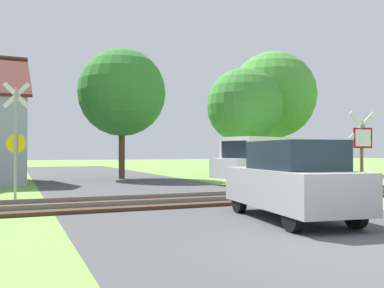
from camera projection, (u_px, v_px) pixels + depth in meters
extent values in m
plane|color=#6B9942|center=(360.00, 251.00, 6.60)|extent=(160.00, 160.00, 0.00)
cube|color=#424244|center=(284.00, 229.00, 8.45)|extent=(8.08, 80.00, 0.01)
cube|color=#422D1E|center=(189.00, 201.00, 13.04)|extent=(60.00, 2.60, 0.10)
cube|color=slate|center=(181.00, 195.00, 13.70)|extent=(60.00, 0.08, 0.12)
cube|color=slate|center=(199.00, 199.00, 12.38)|extent=(60.00, 0.08, 0.12)
cylinder|color=brown|center=(362.00, 163.00, 12.62)|extent=(0.10, 0.10, 2.44)
cube|color=red|center=(363.00, 138.00, 12.57)|extent=(0.59, 0.16, 0.60)
cube|color=white|center=(363.00, 138.00, 12.55)|extent=(0.48, 0.12, 0.49)
cube|color=white|center=(363.00, 126.00, 12.57)|extent=(0.86, 0.21, 0.88)
cube|color=white|center=(363.00, 126.00, 12.57)|extent=(0.86, 0.21, 0.88)
cylinder|color=#9E9EA5|center=(16.00, 143.00, 13.95)|extent=(0.09, 0.09, 3.65)
cube|color=white|center=(16.00, 95.00, 14.04)|extent=(0.86, 0.25, 0.88)
cube|color=white|center=(16.00, 95.00, 14.04)|extent=(0.86, 0.25, 0.88)
cylinder|color=yellow|center=(16.00, 143.00, 14.01)|extent=(0.63, 0.19, 0.64)
cylinder|color=#513823|center=(245.00, 155.00, 26.48)|extent=(0.39, 0.39, 2.65)
sphere|color=#3D8433|center=(244.00, 106.00, 26.54)|extent=(4.71, 4.71, 4.71)
cylinder|color=#513823|center=(122.00, 152.00, 24.49)|extent=(0.35, 0.35, 3.08)
sphere|color=#337A2D|center=(122.00, 92.00, 24.56)|extent=(5.02, 5.02, 5.02)
cylinder|color=#513823|center=(273.00, 150.00, 30.95)|extent=(0.41, 0.41, 3.32)
sphere|color=#478E38|center=(273.00, 95.00, 31.03)|extent=(6.28, 6.28, 6.28)
cube|color=white|center=(264.00, 157.00, 20.83)|extent=(4.57, 3.03, 1.90)
cube|color=white|center=(228.00, 169.00, 19.26)|extent=(1.19, 1.93, 0.90)
cube|color=#19232D|center=(234.00, 150.00, 19.51)|extent=(0.51, 1.56, 0.85)
cube|color=navy|center=(250.00, 163.00, 21.56)|extent=(3.62, 1.10, 0.16)
cylinder|color=black|center=(232.00, 177.00, 20.51)|extent=(0.70, 0.37, 0.68)
cylinder|color=black|center=(256.00, 178.00, 19.30)|extent=(0.70, 0.37, 0.68)
cylinder|color=black|center=(271.00, 175.00, 22.32)|extent=(0.70, 0.37, 0.68)
cylinder|color=black|center=(296.00, 176.00, 21.11)|extent=(0.70, 0.37, 0.68)
cube|color=#99999E|center=(290.00, 188.00, 9.65)|extent=(2.11, 4.17, 0.84)
cube|color=#19232D|center=(295.00, 155.00, 9.48)|extent=(1.65, 2.35, 0.64)
cylinder|color=black|center=(289.00, 199.00, 11.14)|extent=(0.25, 0.62, 0.60)
cylinder|color=black|center=(239.00, 201.00, 10.77)|extent=(0.25, 0.62, 0.60)
cylinder|color=black|center=(356.00, 214.00, 8.52)|extent=(0.25, 0.62, 0.60)
cylinder|color=black|center=(292.00, 217.00, 8.15)|extent=(0.25, 0.62, 0.60)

